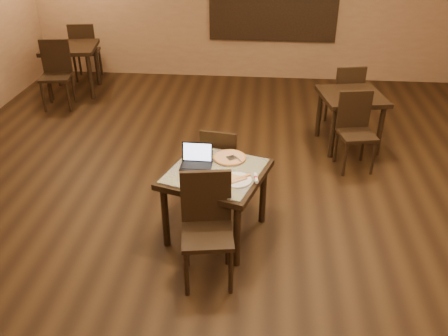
# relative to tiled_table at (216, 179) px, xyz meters

# --- Properties ---
(ground) EXTENTS (10.00, 10.00, 0.00)m
(ground) POSITION_rel_tiled_table_xyz_m (0.03, 0.01, -0.66)
(ground) COLOR black
(ground) RESTS_ON ground
(tiled_table) EXTENTS (1.15, 1.15, 0.76)m
(tiled_table) POSITION_rel_tiled_table_xyz_m (0.00, 0.00, 0.00)
(tiled_table) COLOR black
(tiled_table) RESTS_ON ground
(chair_main_near) EXTENTS (0.52, 0.52, 1.04)m
(chair_main_near) POSITION_rel_tiled_table_xyz_m (-0.01, -0.61, -0.07)
(chair_main_near) COLOR black
(chair_main_near) RESTS_ON ground
(chair_main_far) EXTENTS (0.46, 0.46, 0.93)m
(chair_main_far) POSITION_rel_tiled_table_xyz_m (-0.01, 0.62, -0.14)
(chair_main_far) COLOR black
(chair_main_far) RESTS_ON ground
(laptop) EXTENTS (0.31, 0.24, 0.21)m
(laptop) POSITION_rel_tiled_table_xyz_m (-0.20, 0.10, 0.16)
(laptop) COLOR black
(laptop) RESTS_ON tiled_table
(plate) EXTENTS (0.28, 0.28, 0.02)m
(plate) POSITION_rel_tiled_table_xyz_m (0.22, -0.18, 0.11)
(plate) COLOR white
(plate) RESTS_ON tiled_table
(pizza_slice) EXTENTS (0.29, 0.29, 0.02)m
(pizza_slice) POSITION_rel_tiled_table_xyz_m (0.22, -0.18, 0.13)
(pizza_slice) COLOR beige
(pizza_slice) RESTS_ON plate
(pizza_pan) EXTENTS (0.33, 0.33, 0.01)m
(pizza_pan) POSITION_rel_tiled_table_xyz_m (0.12, 0.24, 0.11)
(pizza_pan) COLOR silver
(pizza_pan) RESTS_ON tiled_table
(pizza_whole) EXTENTS (0.34, 0.34, 0.02)m
(pizza_whole) POSITION_rel_tiled_table_xyz_m (0.12, 0.24, 0.12)
(pizza_whole) COLOR beige
(pizza_whole) RESTS_ON pizza_pan
(spatula) EXTENTS (0.20, 0.24, 0.01)m
(spatula) POSITION_rel_tiled_table_xyz_m (0.14, 0.22, 0.13)
(spatula) COLOR silver
(spatula) RESTS_ON pizza_whole
(napkin_roll) EXTENTS (0.05, 0.16, 0.04)m
(napkin_roll) POSITION_rel_tiled_table_xyz_m (0.40, -0.14, 0.12)
(napkin_roll) COLOR white
(napkin_roll) RESTS_ON tiled_table
(other_table_a) EXTENTS (0.96, 0.96, 0.77)m
(other_table_a) POSITION_rel_tiled_table_xyz_m (1.63, 2.20, -0.02)
(other_table_a) COLOR black
(other_table_a) RESTS_ON ground
(other_table_a_chair_near) EXTENTS (0.51, 0.51, 0.99)m
(other_table_a_chair_near) POSITION_rel_tiled_table_xyz_m (1.61, 1.62, -0.10)
(other_table_a_chair_near) COLOR black
(other_table_a_chair_near) RESTS_ON ground
(other_table_a_chair_far) EXTENTS (0.51, 0.51, 0.99)m
(other_table_a_chair_far) POSITION_rel_tiled_table_xyz_m (1.65, 2.78, -0.10)
(other_table_a_chair_far) COLOR black
(other_table_a_chair_far) RESTS_ON ground
(other_table_b) EXTENTS (1.03, 1.03, 0.84)m
(other_table_b) POSITION_rel_tiled_table_xyz_m (-2.97, 3.90, 0.04)
(other_table_b) COLOR black
(other_table_b) RESTS_ON ground
(other_table_b_chair_near) EXTENTS (0.54, 0.54, 1.09)m
(other_table_b_chair_near) POSITION_rel_tiled_table_xyz_m (-2.99, 3.27, -0.05)
(other_table_b_chair_near) COLOR black
(other_table_b_chair_near) RESTS_ON ground
(other_table_b_chair_far) EXTENTS (0.54, 0.54, 1.09)m
(other_table_b_chair_far) POSITION_rel_tiled_table_xyz_m (-2.96, 4.54, -0.05)
(other_table_b_chair_far) COLOR black
(other_table_b_chair_far) RESTS_ON ground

